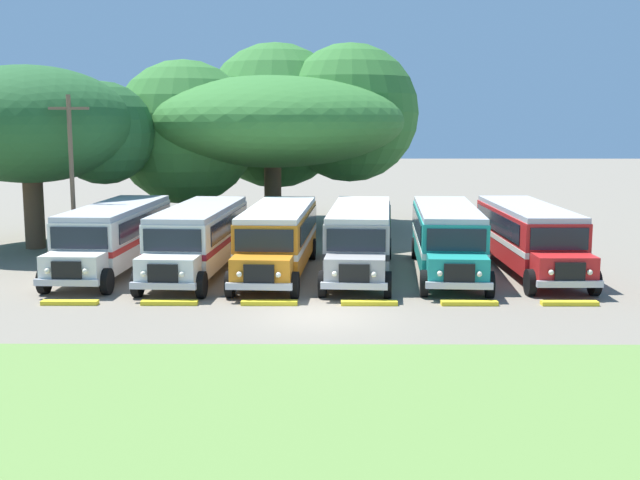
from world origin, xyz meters
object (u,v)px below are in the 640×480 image
at_px(parked_bus_slot_1, 199,236).
at_px(parked_bus_slot_2, 278,236).
at_px(parked_bus_slot_3, 360,236).
at_px(secondary_tree, 26,125).
at_px(parked_bus_slot_4, 447,236).
at_px(broad_shade_tree, 274,120).
at_px(parked_bus_slot_5, 528,235).
at_px(parked_bus_slot_0, 115,234).
at_px(utility_pole, 72,175).

distance_m(parked_bus_slot_1, parked_bus_slot_2, 3.40).
distance_m(parked_bus_slot_3, secondary_tree, 18.65).
xyz_separation_m(parked_bus_slot_4, broad_shade_tree, (-8.29, 14.24, 4.89)).
xyz_separation_m(parked_bus_slot_1, parked_bus_slot_5, (14.19, 0.43, 0.00)).
distance_m(parked_bus_slot_4, parked_bus_slot_5, 3.59).
distance_m(parked_bus_slot_0, broad_shade_tree, 15.83).
bearing_deg(parked_bus_slot_4, utility_pole, -92.26).
bearing_deg(utility_pole, parked_bus_slot_0, -32.35).
height_order(parked_bus_slot_1, secondary_tree, secondary_tree).
distance_m(parked_bus_slot_0, parked_bus_slot_1, 3.79).
height_order(parked_bus_slot_2, parked_bus_slot_5, same).
height_order(parked_bus_slot_2, secondary_tree, secondary_tree).
bearing_deg(parked_bus_slot_1, parked_bus_slot_3, 94.25).
xyz_separation_m(parked_bus_slot_2, broad_shade_tree, (-1.08, 14.42, 4.89)).
bearing_deg(parked_bus_slot_4, parked_bus_slot_3, -84.50).
xyz_separation_m(parked_bus_slot_3, secondary_tree, (-16.67, 6.95, 4.64)).
height_order(parked_bus_slot_2, utility_pole, utility_pole).
distance_m(parked_bus_slot_1, parked_bus_slot_4, 10.61).
bearing_deg(parked_bus_slot_5, parked_bus_slot_0, -91.03).
xyz_separation_m(parked_bus_slot_1, parked_bus_slot_4, (10.61, 0.12, 0.00)).
bearing_deg(parked_bus_slot_0, broad_shade_tree, 159.03).
bearing_deg(parked_bus_slot_2, parked_bus_slot_3, 95.19).
bearing_deg(secondary_tree, parked_bus_slot_2, -28.14).
relative_size(parked_bus_slot_0, utility_pole, 1.43).
distance_m(secondary_tree, utility_pole, 6.66).
height_order(parked_bus_slot_0, broad_shade_tree, broad_shade_tree).
bearing_deg(parked_bus_slot_4, broad_shade_tree, -145.66).
bearing_deg(parked_bus_slot_3, parked_bus_slot_4, 96.08).
bearing_deg(parked_bus_slot_1, broad_shade_tree, 174.81).
height_order(parked_bus_slot_1, parked_bus_slot_3, same).
bearing_deg(parked_bus_slot_1, parked_bus_slot_5, 95.73).
xyz_separation_m(parked_bus_slot_3, broad_shade_tree, (-4.58, 14.33, 4.89)).
bearing_deg(parked_bus_slot_5, broad_shade_tree, -140.13).
bearing_deg(parked_bus_slot_5, parked_bus_slot_2, -87.94).
bearing_deg(parked_bus_slot_0, parked_bus_slot_3, 89.88).
bearing_deg(parked_bus_slot_1, parked_bus_slot_2, 92.90).
xyz_separation_m(parked_bus_slot_1, broad_shade_tree, (2.32, 14.36, 4.89)).
height_order(parked_bus_slot_0, parked_bus_slot_4, same).
relative_size(parked_bus_slot_0, broad_shade_tree, 0.61).
bearing_deg(secondary_tree, utility_pole, -52.71).
bearing_deg(parked_bus_slot_4, parked_bus_slot_5, 99.09).
xyz_separation_m(parked_bus_slot_1, secondary_tree, (-9.77, 6.98, 4.64)).
bearing_deg(broad_shade_tree, parked_bus_slot_4, -59.78).
height_order(parked_bus_slot_1, utility_pole, utility_pole).
distance_m(parked_bus_slot_3, broad_shade_tree, 15.82).
relative_size(broad_shade_tree, utility_pole, 2.34).
distance_m(parked_bus_slot_2, secondary_tree, 15.64).
distance_m(parked_bus_slot_4, utility_pole, 16.86).
bearing_deg(secondary_tree, parked_bus_slot_1, -35.55).
bearing_deg(parked_bus_slot_5, utility_pole, -94.95).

